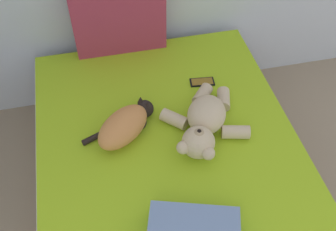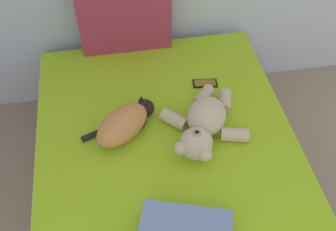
{
  "view_description": "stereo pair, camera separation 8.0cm",
  "coord_description": "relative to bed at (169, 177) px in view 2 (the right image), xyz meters",
  "views": [
    {
      "loc": [
        1.27,
        1.56,
        2.25
      ],
      "look_at": [
        1.6,
        3.03,
        0.58
      ],
      "focal_mm": 43.58,
      "sensor_mm": 36.0,
      "label": 1
    },
    {
      "loc": [
        1.35,
        1.54,
        2.25
      ],
      "look_at": [
        1.6,
        3.03,
        0.58
      ],
      "focal_mm": 43.58,
      "sensor_mm": 36.0,
      "label": 2
    }
  ],
  "objects": [
    {
      "name": "bed",
      "position": [
        0.0,
        0.0,
        0.0
      ],
      "size": [
        1.46,
        1.93,
        0.52
      ],
      "color": "#9E7A56",
      "rests_on": "ground_plane"
    },
    {
      "name": "patterned_cushion",
      "position": [
        -0.13,
        0.89,
        0.49
      ],
      "size": [
        0.58,
        0.11,
        0.46
      ],
      "color": "#A5334C",
      "rests_on": "bed"
    },
    {
      "name": "cat",
      "position": [
        -0.21,
        0.16,
        0.34
      ],
      "size": [
        0.42,
        0.37,
        0.15
      ],
      "color": "#D18447",
      "rests_on": "bed"
    },
    {
      "name": "teddy_bear",
      "position": [
        0.2,
        0.07,
        0.34
      ],
      "size": [
        0.46,
        0.57,
        0.19
      ],
      "color": "beige",
      "rests_on": "bed"
    },
    {
      "name": "cell_phone",
      "position": [
        0.3,
        0.46,
        0.27
      ],
      "size": [
        0.16,
        0.09,
        0.01
      ],
      "color": "black",
      "rests_on": "bed"
    }
  ]
}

